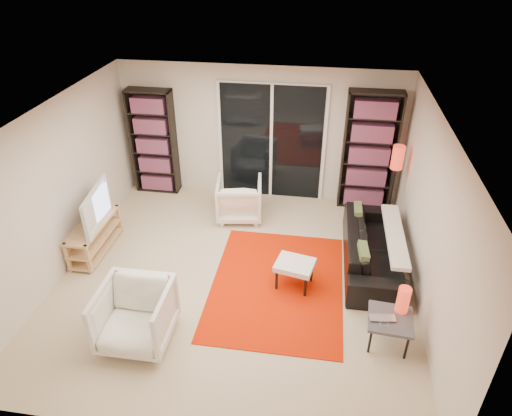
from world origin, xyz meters
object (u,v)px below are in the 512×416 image
object	(u,v)px
bookshelf_right	(369,152)
armchair_front	(135,316)
tv_stand	(95,236)
floor_lamp	(396,165)
bookshelf_left	(154,142)
armchair_back	(239,199)
sofa	(373,248)
side_table	(390,321)
ottoman	(295,266)

from	to	relation	value
bookshelf_right	armchair_front	xyz separation A→B (m)	(-2.85, -3.68, -0.66)
tv_stand	floor_lamp	size ratio (longest dim) A/B	0.83
bookshelf_left	bookshelf_right	size ratio (longest dim) A/B	0.93
tv_stand	floor_lamp	distance (m)	4.86
bookshelf_right	floor_lamp	distance (m)	0.68
armchair_back	floor_lamp	distance (m)	2.64
sofa	side_table	xyz separation A→B (m)	(0.09, -1.52, 0.06)
sofa	armchair_back	xyz separation A→B (m)	(-2.19, 1.02, 0.05)
tv_stand	bookshelf_right	bearing A→B (deg)	26.11
bookshelf_left	armchair_front	size ratio (longest dim) A/B	2.30
armchair_front	side_table	xyz separation A→B (m)	(3.00, 0.40, -0.03)
tv_stand	armchair_front	world-z (taller)	armchair_front
tv_stand	ottoman	distance (m)	3.13
ottoman	floor_lamp	size ratio (longest dim) A/B	0.42
bookshelf_right	floor_lamp	world-z (taller)	bookshelf_right
sofa	ottoman	bearing A→B (deg)	120.16
bookshelf_left	bookshelf_right	xyz separation A→B (m)	(3.85, -0.00, 0.07)
bookshelf_right	side_table	bearing A→B (deg)	-87.49
tv_stand	armchair_back	xyz separation A→B (m)	(2.03, 1.30, 0.09)
bookshelf_right	floor_lamp	bearing A→B (deg)	-55.09
bookshelf_right	ottoman	xyz separation A→B (m)	(-1.05, -2.40, -0.71)
bookshelf_left	armchair_front	bearing A→B (deg)	-74.82
side_table	bookshelf_right	bearing A→B (deg)	92.51
bookshelf_right	armchair_back	world-z (taller)	bookshelf_right
bookshelf_left	ottoman	world-z (taller)	bookshelf_left
bookshelf_left	ottoman	size ratio (longest dim) A/B	3.30
bookshelf_right	tv_stand	world-z (taller)	bookshelf_right
bookshelf_right	side_table	distance (m)	3.35
bookshelf_right	armchair_front	world-z (taller)	bookshelf_right
tv_stand	armchair_back	bearing A→B (deg)	32.69
side_table	bookshelf_left	bearing A→B (deg)	140.65
sofa	armchair_front	xyz separation A→B (m)	(-2.91, -1.92, 0.08)
tv_stand	sofa	xyz separation A→B (m)	(4.21, 0.28, 0.04)
floor_lamp	sofa	bearing A→B (deg)	-105.70
tv_stand	side_table	size ratio (longest dim) A/B	2.11
ottoman	armchair_front	bearing A→B (deg)	-144.77
armchair_back	tv_stand	bearing A→B (deg)	24.61
tv_stand	armchair_front	bearing A→B (deg)	-51.34
sofa	floor_lamp	xyz separation A→B (m)	(0.34, 1.20, 0.79)
ottoman	armchair_back	bearing A→B (deg)	123.06
bookshelf_left	tv_stand	distance (m)	2.18
ottoman	side_table	distance (m)	1.48
bookshelf_right	ottoman	size ratio (longest dim) A/B	3.56
bookshelf_left	tv_stand	bearing A→B (deg)	-98.68
ottoman	floor_lamp	xyz separation A→B (m)	(1.44, 1.85, 0.75)
armchair_back	floor_lamp	size ratio (longest dim) A/B	0.54
bookshelf_left	armchair_back	distance (m)	1.97
sofa	side_table	size ratio (longest dim) A/B	3.70
tv_stand	floor_lamp	world-z (taller)	floor_lamp
floor_lamp	armchair_back	bearing A→B (deg)	-175.90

